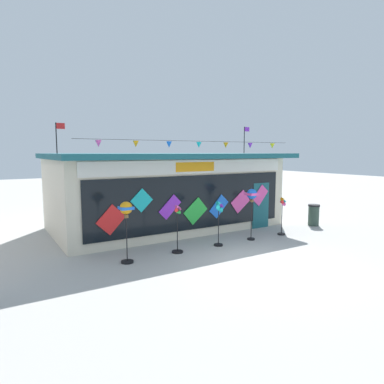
{
  "coord_description": "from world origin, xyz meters",
  "views": [
    {
      "loc": [
        -6.97,
        -7.29,
        3.35
      ],
      "look_at": [
        -0.3,
        3.53,
        1.85
      ],
      "focal_mm": 31.66,
      "sensor_mm": 36.0,
      "label": 1
    }
  ],
  "objects_px": {
    "kite_shop_building": "(166,190)",
    "trash_bin": "(314,215)",
    "wind_spinner_center_right": "(252,197)",
    "wind_spinner_far_left": "(126,214)",
    "wind_spinner_right": "(283,211)",
    "wind_spinner_left": "(178,229)",
    "wind_spinner_center_left": "(219,215)"
  },
  "relations": [
    {
      "from": "kite_shop_building",
      "to": "wind_spinner_far_left",
      "type": "distance_m",
      "value": 5.17
    },
    {
      "from": "wind_spinner_left",
      "to": "wind_spinner_center_right",
      "type": "bearing_deg",
      "value": 0.04
    },
    {
      "from": "kite_shop_building",
      "to": "wind_spinner_center_right",
      "type": "xyz_separation_m",
      "value": [
        1.67,
        -3.82,
        -0.02
      ]
    },
    {
      "from": "kite_shop_building",
      "to": "wind_spinner_left",
      "type": "bearing_deg",
      "value": -112.14
    },
    {
      "from": "wind_spinner_right",
      "to": "trash_bin",
      "type": "xyz_separation_m",
      "value": [
        2.57,
        0.52,
        -0.5
      ]
    },
    {
      "from": "wind_spinner_far_left",
      "to": "wind_spinner_right",
      "type": "bearing_deg",
      "value": 0.19
    },
    {
      "from": "kite_shop_building",
      "to": "trash_bin",
      "type": "relative_size",
      "value": 10.28
    },
    {
      "from": "kite_shop_building",
      "to": "wind_spinner_center_left",
      "type": "relative_size",
      "value": 6.1
    },
    {
      "from": "wind_spinner_left",
      "to": "wind_spinner_right",
      "type": "xyz_separation_m",
      "value": [
        4.81,
        -0.07,
        0.18
      ]
    },
    {
      "from": "kite_shop_building",
      "to": "wind_spinner_left",
      "type": "relative_size",
      "value": 6.13
    },
    {
      "from": "kite_shop_building",
      "to": "wind_spinner_right",
      "type": "bearing_deg",
      "value": -50.08
    },
    {
      "from": "kite_shop_building",
      "to": "wind_spinner_center_right",
      "type": "height_order",
      "value": "kite_shop_building"
    },
    {
      "from": "wind_spinner_left",
      "to": "wind_spinner_center_right",
      "type": "relative_size",
      "value": 0.83
    },
    {
      "from": "wind_spinner_center_left",
      "to": "wind_spinner_right",
      "type": "height_order",
      "value": "wind_spinner_center_left"
    },
    {
      "from": "wind_spinner_far_left",
      "to": "wind_spinner_left",
      "type": "relative_size",
      "value": 1.16
    },
    {
      "from": "kite_shop_building",
      "to": "wind_spinner_center_right",
      "type": "bearing_deg",
      "value": -66.38
    },
    {
      "from": "kite_shop_building",
      "to": "wind_spinner_left",
      "type": "height_order",
      "value": "kite_shop_building"
    },
    {
      "from": "wind_spinner_center_left",
      "to": "wind_spinner_far_left",
      "type": "bearing_deg",
      "value": -179.24
    },
    {
      "from": "kite_shop_building",
      "to": "wind_spinner_center_left",
      "type": "xyz_separation_m",
      "value": [
        0.11,
        -3.87,
        -0.55
      ]
    },
    {
      "from": "wind_spinner_center_right",
      "to": "wind_spinner_right",
      "type": "xyz_separation_m",
      "value": [
        1.59,
        -0.07,
        -0.65
      ]
    },
    {
      "from": "wind_spinner_right",
      "to": "kite_shop_building",
      "type": "bearing_deg",
      "value": 129.92
    },
    {
      "from": "wind_spinner_left",
      "to": "wind_spinner_center_right",
      "type": "height_order",
      "value": "wind_spinner_center_right"
    },
    {
      "from": "wind_spinner_far_left",
      "to": "wind_spinner_right",
      "type": "distance_m",
      "value": 6.65
    },
    {
      "from": "wind_spinner_left",
      "to": "wind_spinner_center_left",
      "type": "height_order",
      "value": "wind_spinner_center_left"
    },
    {
      "from": "wind_spinner_left",
      "to": "wind_spinner_center_right",
      "type": "distance_m",
      "value": 3.33
    },
    {
      "from": "kite_shop_building",
      "to": "trash_bin",
      "type": "xyz_separation_m",
      "value": [
        5.83,
        -3.38,
        -1.18
      ]
    },
    {
      "from": "wind_spinner_center_left",
      "to": "wind_spinner_right",
      "type": "bearing_deg",
      "value": -0.43
    },
    {
      "from": "wind_spinner_far_left",
      "to": "wind_spinner_center_left",
      "type": "distance_m",
      "value": 3.5
    },
    {
      "from": "wind_spinner_center_left",
      "to": "trash_bin",
      "type": "bearing_deg",
      "value": 4.92
    },
    {
      "from": "wind_spinner_center_right",
      "to": "trash_bin",
      "type": "bearing_deg",
      "value": 6.08
    },
    {
      "from": "wind_spinner_far_left",
      "to": "trash_bin",
      "type": "xyz_separation_m",
      "value": [
        9.2,
        0.54,
        -1.0
      ]
    },
    {
      "from": "kite_shop_building",
      "to": "wind_spinner_right",
      "type": "height_order",
      "value": "kite_shop_building"
    }
  ]
}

